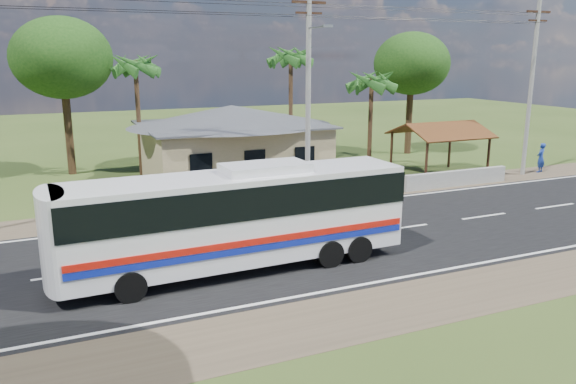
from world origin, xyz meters
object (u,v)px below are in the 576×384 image
waiting_shed (440,132)px  coach_bus (239,211)px  person (541,158)px  motorcycle (291,186)px

waiting_shed → coach_bus: size_ratio=0.44×
coach_bus → person: coach_bus is taller
waiting_shed → coach_bus: coach_bus is taller
waiting_shed → motorcycle: size_ratio=3.23×
person → motorcycle: bearing=-24.3°
coach_bus → motorcycle: size_ratio=7.41×
coach_bus → motorcycle: (6.10, 9.44, -1.68)m
motorcycle → coach_bus: bearing=157.1°
coach_bus → person: bearing=18.4°
coach_bus → waiting_shed: bearing=30.3°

